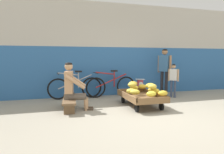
{
  "coord_description": "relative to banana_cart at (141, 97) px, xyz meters",
  "views": [
    {
      "loc": [
        -2.09,
        -3.78,
        1.25
      ],
      "look_at": [
        -0.58,
        1.31,
        0.75
      ],
      "focal_mm": 33.02,
      "sensor_mm": 36.0,
      "label": 1
    }
  ],
  "objects": [
    {
      "name": "plastic_crate",
      "position": [
        0.43,
        1.0,
        -0.09
      ],
      "size": [
        0.36,
        0.28,
        0.3
      ],
      "color": "#234CA8",
      "rests_on": "ground"
    },
    {
      "name": "bicycle_near_left",
      "position": [
        -1.51,
        1.49,
        0.11
      ],
      "size": [
        1.66,
        0.48,
        0.86
      ],
      "color": "black",
      "rests_on": "ground"
    },
    {
      "name": "weighing_scale",
      "position": [
        0.43,
        1.0,
        0.21
      ],
      "size": [
        0.3,
        0.3,
        0.29
      ],
      "color": "#28282D",
      "rests_on": "plastic_crate"
    },
    {
      "name": "vendor_seated",
      "position": [
        -1.71,
        0.13,
        0.33
      ],
      "size": [
        0.72,
        0.56,
        1.14
      ],
      "color": "tan",
      "rests_on": "ground"
    },
    {
      "name": "customer_adult",
      "position": [
        1.37,
        1.19,
        0.71
      ],
      "size": [
        0.33,
        0.44,
        1.53
      ],
      "color": "#232328",
      "rests_on": "ground"
    },
    {
      "name": "bicycle_far_left",
      "position": [
        -0.37,
        1.45,
        0.11
      ],
      "size": [
        1.66,
        0.48,
        0.86
      ],
      "color": "black",
      "rests_on": "ground"
    },
    {
      "name": "ground_plane",
      "position": [
        -0.1,
        -1.01,
        -0.24
      ],
      "size": [
        80.0,
        80.0,
        0.0
      ],
      "primitive_type": "plane",
      "color": "gray"
    },
    {
      "name": "banana_pile",
      "position": [
        0.05,
        -0.07,
        0.23
      ],
      "size": [
        0.87,
        1.38,
        0.26
      ],
      "color": "gold",
      "rests_on": "banana_cart"
    },
    {
      "name": "banana_cart",
      "position": [
        0.0,
        0.0,
        0.0
      ],
      "size": [
        0.87,
        1.46,
        0.36
      ],
      "color": "brown",
      "rests_on": "ground"
    },
    {
      "name": "customer_child",
      "position": [
        1.46,
        0.79,
        0.41
      ],
      "size": [
        0.25,
        0.25,
        1.05
      ],
      "color": "#38425B",
      "rests_on": "ground"
    },
    {
      "name": "shopping_bag",
      "position": [
        0.32,
        0.52,
        -0.12
      ],
      "size": [
        0.18,
        0.12,
        0.24
      ],
      "primitive_type": "cube",
      "color": "#D13D4C",
      "rests_on": "ground"
    },
    {
      "name": "back_wall",
      "position": [
        -0.1,
        1.89,
        1.27
      ],
      "size": [
        16.0,
        0.3,
        3.03
      ],
      "color": "#2D609E",
      "rests_on": "ground"
    },
    {
      "name": "low_bench",
      "position": [
        -1.8,
        0.15,
        -0.04
      ],
      "size": [
        0.41,
        1.12,
        0.27
      ],
      "color": "brown",
      "rests_on": "ground"
    }
  ]
}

